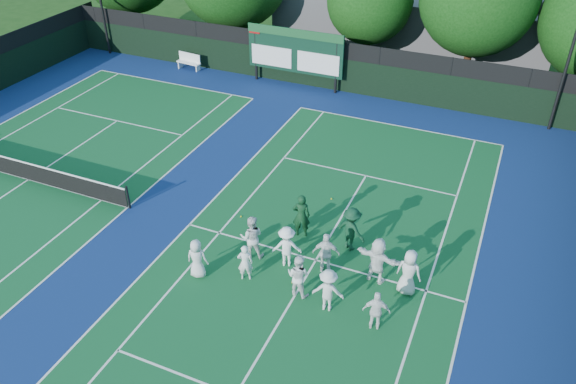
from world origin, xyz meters
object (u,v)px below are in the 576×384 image
at_px(scoreboard, 295,51).
at_px(bench, 189,61).
at_px(tennis_net, 26,170).
at_px(coach_left, 301,216).

distance_m(scoreboard, bench, 7.50).
xyz_separation_m(scoreboard, tennis_net, (-6.99, -14.59, -1.70)).
xyz_separation_m(bench, coach_left, (13.24, -13.18, 0.37)).
height_order(scoreboard, bench, scoreboard).
relative_size(scoreboard, coach_left, 3.19).
relative_size(bench, coach_left, 0.91).
distance_m(tennis_net, bench, 14.38).
bearing_deg(scoreboard, tennis_net, -115.60).
bearing_deg(bench, tennis_net, -88.68).
relative_size(tennis_net, bench, 6.60).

